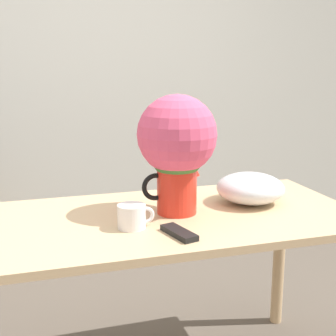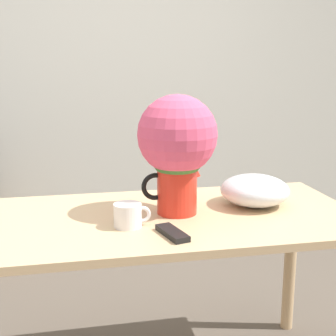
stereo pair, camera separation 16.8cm
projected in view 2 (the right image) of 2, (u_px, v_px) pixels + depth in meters
The scene contains 6 objects.
wall_back at pixel (112, 69), 3.58m from camera, with size 8.00×0.05×2.60m.
table at pixel (160, 240), 1.86m from camera, with size 1.58×0.75×0.76m.
flower_vase at pixel (177, 145), 1.81m from camera, with size 0.31×0.31×0.47m.
coffee_mug at pixel (129, 215), 1.70m from camera, with size 0.14×0.10×0.09m.
white_bowl at pixel (255, 190), 1.96m from camera, with size 0.29×0.29×0.13m.
remote_control at pixel (172, 233), 1.62m from camera, with size 0.10×0.17×0.02m.
Camera 2 is at (-0.30, -1.73, 1.35)m, focal length 50.00 mm.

